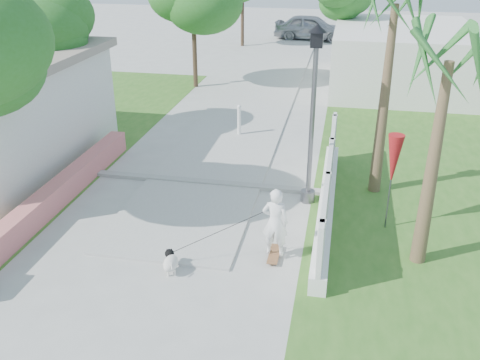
% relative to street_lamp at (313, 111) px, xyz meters
% --- Properties ---
extents(ground, '(90.00, 90.00, 0.00)m').
position_rel_street_lamp_xyz_m(ground, '(-2.90, -5.50, -2.43)').
color(ground, '#B7B7B2').
rests_on(ground, ground).
extents(path_strip, '(3.20, 36.00, 0.06)m').
position_rel_street_lamp_xyz_m(path_strip, '(-2.90, 14.50, -2.40)').
color(path_strip, '#B7B7B2').
rests_on(path_strip, ground).
extents(curb, '(6.50, 0.25, 0.10)m').
position_rel_street_lamp_xyz_m(curb, '(-2.90, 0.50, -2.38)').
color(curb, '#999993').
rests_on(curb, ground).
extents(grass_left, '(8.00, 20.00, 0.01)m').
position_rel_street_lamp_xyz_m(grass_left, '(-9.90, 2.50, -2.42)').
color(grass_left, '#326620').
rests_on(grass_left, ground).
extents(grass_right, '(8.00, 20.00, 0.01)m').
position_rel_street_lamp_xyz_m(grass_right, '(4.10, 2.50, -2.42)').
color(grass_right, '#326620').
rests_on(grass_right, ground).
extents(pink_wall, '(0.45, 8.20, 0.80)m').
position_rel_street_lamp_xyz_m(pink_wall, '(-6.20, -1.95, -2.11)').
color(pink_wall, '#BE6961').
rests_on(pink_wall, ground).
extents(lattice_fence, '(0.35, 7.00, 1.50)m').
position_rel_street_lamp_xyz_m(lattice_fence, '(0.50, -0.50, -1.88)').
color(lattice_fence, white).
rests_on(lattice_fence, ground).
extents(building_right, '(6.00, 8.00, 2.60)m').
position_rel_street_lamp_xyz_m(building_right, '(3.10, 12.50, -1.13)').
color(building_right, silver).
rests_on(building_right, ground).
extents(street_lamp, '(0.44, 0.44, 4.44)m').
position_rel_street_lamp_xyz_m(street_lamp, '(0.00, 0.00, 0.00)').
color(street_lamp, '#59595E').
rests_on(street_lamp, ground).
extents(bollard, '(0.14, 0.14, 1.09)m').
position_rel_street_lamp_xyz_m(bollard, '(-2.70, 4.50, -1.84)').
color(bollard, white).
rests_on(bollard, ground).
extents(patio_umbrella, '(0.36, 0.36, 2.30)m').
position_rel_street_lamp_xyz_m(patio_umbrella, '(1.90, -1.00, -0.74)').
color(patio_umbrella, '#59595E').
rests_on(patio_umbrella, ground).
extents(tree_left_mid, '(3.20, 3.20, 4.85)m').
position_rel_street_lamp_xyz_m(tree_left_mid, '(-8.38, 2.98, 1.07)').
color(tree_left_mid, '#4C3826').
rests_on(tree_left_mid, ground).
extents(palm_far, '(1.80, 1.80, 5.30)m').
position_rel_street_lamp_xyz_m(palm_far, '(1.70, 1.00, 2.06)').
color(palm_far, brown).
rests_on(palm_far, ground).
extents(palm_near, '(1.80, 1.80, 4.70)m').
position_rel_street_lamp_xyz_m(palm_near, '(2.50, -2.30, 1.53)').
color(palm_near, brown).
rests_on(palm_near, ground).
extents(skateboarder, '(2.25, 1.15, 1.61)m').
position_rel_street_lamp_xyz_m(skateboarder, '(-1.33, -3.05, -1.70)').
color(skateboarder, brown).
rests_on(skateboarder, ground).
extents(dog, '(0.45, 0.61, 0.44)m').
position_rel_street_lamp_xyz_m(dog, '(-2.47, -3.72, -2.19)').
color(dog, silver).
rests_on(dog, ground).
extents(parked_car, '(4.83, 2.24, 1.60)m').
position_rel_street_lamp_xyz_m(parked_car, '(-1.71, 23.34, -1.62)').
color(parked_car, '#A2A4A9').
rests_on(parked_car, ground).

